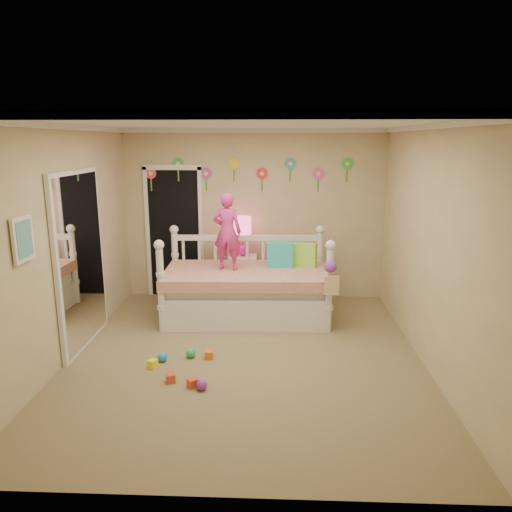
{
  "coord_description": "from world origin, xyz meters",
  "views": [
    {
      "loc": [
        0.34,
        -5.09,
        2.42
      ],
      "look_at": [
        0.1,
        0.6,
        1.05
      ],
      "focal_mm": 33.65,
      "sensor_mm": 36.0,
      "label": 1
    }
  ],
  "objects_px": {
    "child": "(227,232)",
    "table_lamp": "(242,230)",
    "daybed": "(246,274)",
    "nightstand": "(243,278)"
  },
  "relations": [
    {
      "from": "nightstand",
      "to": "daybed",
      "type": "bearing_deg",
      "value": -83.49
    },
    {
      "from": "child",
      "to": "nightstand",
      "type": "distance_m",
      "value": 1.13
    },
    {
      "from": "table_lamp",
      "to": "nightstand",
      "type": "bearing_deg",
      "value": 180.0
    },
    {
      "from": "daybed",
      "to": "table_lamp",
      "type": "relative_size",
      "value": 3.84
    },
    {
      "from": "daybed",
      "to": "table_lamp",
      "type": "height_order",
      "value": "table_lamp"
    },
    {
      "from": "child",
      "to": "table_lamp",
      "type": "height_order",
      "value": "child"
    },
    {
      "from": "nightstand",
      "to": "child",
      "type": "bearing_deg",
      "value": -103.53
    },
    {
      "from": "daybed",
      "to": "table_lamp",
      "type": "bearing_deg",
      "value": 95.9
    },
    {
      "from": "child",
      "to": "nightstand",
      "type": "height_order",
      "value": "child"
    },
    {
      "from": "child",
      "to": "daybed",
      "type": "bearing_deg",
      "value": -173.82
    }
  ]
}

